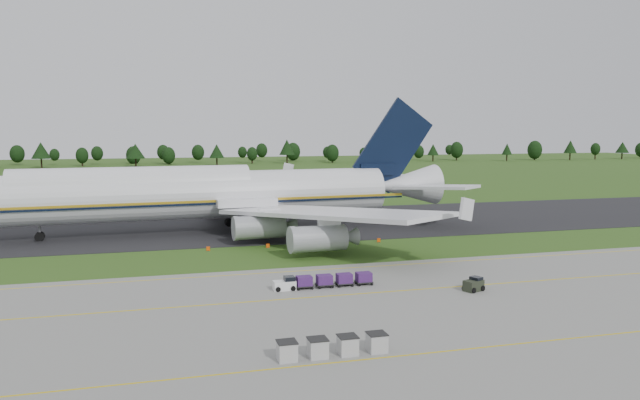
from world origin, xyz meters
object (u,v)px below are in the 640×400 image
object	(u,v)px
aircraft	(211,193)
utility_cart	(473,286)
edge_markers	(297,244)
baggage_train	(322,281)
uld_row	(333,346)

from	to	relation	value
aircraft	utility_cart	size ratio (longest dim) A/B	33.48
utility_cart	edge_markers	distance (m)	32.68
baggage_train	edge_markers	size ratio (longest dim) A/B	0.42
uld_row	edge_markers	size ratio (longest dim) A/B	0.33
baggage_train	utility_cart	bearing A→B (deg)	-20.49
utility_cart	uld_row	world-z (taller)	uld_row
baggage_train	edge_markers	bearing A→B (deg)	83.42
aircraft	edge_markers	distance (m)	20.71
aircraft	edge_markers	xyz separation A→B (m)	(10.93, -16.42, -6.32)
aircraft	edge_markers	world-z (taller)	aircraft
uld_row	aircraft	bearing A→B (deg)	93.17
aircraft	utility_cart	world-z (taller)	aircraft
aircraft	uld_row	xyz separation A→B (m)	(3.38, -61.09, -5.79)
uld_row	baggage_train	bearing A→B (deg)	76.82
baggage_train	aircraft	bearing A→B (deg)	101.23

